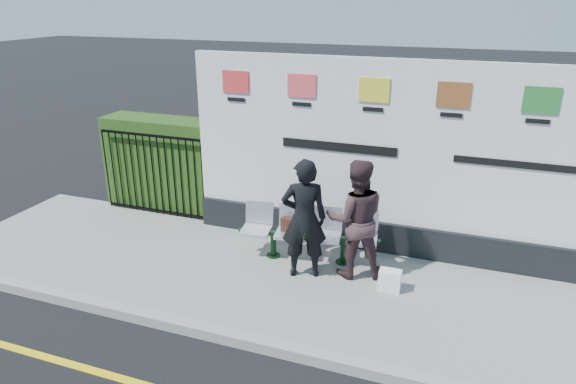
% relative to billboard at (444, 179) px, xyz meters
% --- Properties ---
extents(pavement, '(14.00, 3.00, 0.12)m').
position_rel_billboard_xyz_m(pavement, '(-0.50, -1.35, -1.36)').
color(pavement, gray).
rests_on(pavement, ground).
extents(kerb, '(14.00, 0.18, 0.14)m').
position_rel_billboard_xyz_m(kerb, '(-0.50, -2.85, -1.35)').
color(kerb, gray).
rests_on(kerb, ground).
extents(billboard, '(8.00, 0.30, 3.00)m').
position_rel_billboard_xyz_m(billboard, '(0.00, 0.00, 0.00)').
color(billboard, black).
rests_on(billboard, pavement).
extents(hedge, '(2.35, 0.70, 1.70)m').
position_rel_billboard_xyz_m(hedge, '(-5.08, 0.45, -0.45)').
color(hedge, '#264815').
rests_on(hedge, pavement).
extents(railing, '(2.05, 0.06, 1.54)m').
position_rel_billboard_xyz_m(railing, '(-5.08, -0.00, -0.53)').
color(railing, black).
rests_on(railing, pavement).
extents(bench, '(2.14, 0.86, 0.45)m').
position_rel_billboard_xyz_m(bench, '(-1.85, -0.75, -1.08)').
color(bench, silver).
rests_on(bench, pavement).
extents(woman_left, '(0.75, 0.62, 1.77)m').
position_rel_billboard_xyz_m(woman_left, '(-1.77, -1.20, -0.41)').
color(woman_left, black).
rests_on(woman_left, pavement).
extents(woman_right, '(1.03, 0.92, 1.76)m').
position_rel_billboard_xyz_m(woman_right, '(-1.09, -0.94, -0.42)').
color(woman_right, '#3D272A').
rests_on(woman_right, pavement).
extents(handbag_brown, '(0.30, 0.17, 0.22)m').
position_rel_billboard_xyz_m(handbag_brown, '(-2.12, -0.79, -0.74)').
color(handbag_brown, '#33180E').
rests_on(handbag_brown, bench).
extents(carrier_bag_white, '(0.30, 0.18, 0.30)m').
position_rel_billboard_xyz_m(carrier_bag_white, '(-0.51, -1.20, -1.15)').
color(carrier_bag_white, white).
rests_on(carrier_bag_white, pavement).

